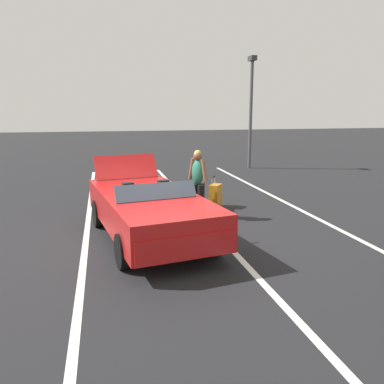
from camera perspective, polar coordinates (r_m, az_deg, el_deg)
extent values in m
plane|color=black|center=(8.01, -6.21, -6.86)|extent=(80.00, 80.00, 0.00)
cube|color=silver|center=(7.97, -15.40, -7.32)|extent=(18.00, 0.12, 0.01)
cube|color=silver|center=(8.28, 3.70, -6.16)|extent=(18.00, 0.12, 0.01)
cube|color=silver|center=(9.39, 19.75, -4.65)|extent=(18.00, 0.12, 0.01)
cube|color=red|center=(7.83, -6.32, -2.56)|extent=(4.33, 2.41, 0.64)
cube|color=red|center=(6.55, -2.74, -6.47)|extent=(1.57, 1.87, 0.38)
cube|color=slate|center=(7.24, -5.26, 0.08)|extent=(0.43, 1.56, 0.31)
cube|color=black|center=(8.03, -4.26, 1.00)|extent=(0.19, 0.24, 0.22)
cube|color=black|center=(7.83, -9.40, 0.59)|extent=(0.19, 0.24, 0.22)
cube|color=red|center=(9.56, -9.68, 3.69)|extent=(0.63, 1.54, 0.54)
cylinder|color=black|center=(7.05, 3.06, -6.88)|extent=(0.63, 0.32, 0.60)
cylinder|color=black|center=(6.56, -9.97, -8.55)|extent=(0.63, 0.32, 0.60)
cylinder|color=black|center=(9.32, -3.68, -2.16)|extent=(0.63, 0.32, 0.60)
cylinder|color=black|center=(8.95, -13.56, -3.08)|extent=(0.63, 0.32, 0.60)
cube|color=#2D2319|center=(10.09, 0.46, -0.60)|extent=(0.42, 0.55, 0.74)
cube|color=black|center=(10.25, 0.55, -0.72)|extent=(0.15, 0.37, 0.41)
sphere|color=black|center=(10.09, -0.56, -2.65)|extent=(0.04, 0.04, 0.04)
sphere|color=black|center=(10.06, 1.34, -2.71)|extent=(0.04, 0.04, 0.04)
cube|color=orange|center=(10.42, 3.49, -0.56)|extent=(0.46, 0.43, 0.62)
cylinder|color=gray|center=(10.46, 3.38, 1.78)|extent=(0.03, 0.03, 0.20)
cylinder|color=gray|center=(10.26, 2.96, 1.58)|extent=(0.03, 0.03, 0.20)
cylinder|color=black|center=(10.34, 3.18, 2.23)|extent=(0.19, 0.15, 0.03)
sphere|color=black|center=(10.64, 3.27, -1.89)|extent=(0.04, 0.04, 0.04)
sphere|color=black|center=(10.39, 2.73, -2.24)|extent=(0.04, 0.04, 0.04)
cylinder|color=black|center=(9.29, 1.27, -1.48)|extent=(0.21, 0.21, 0.82)
cylinder|color=black|center=(9.42, 0.38, -1.28)|extent=(0.21, 0.21, 0.82)
ellipsoid|color=#267259|center=(9.21, 0.84, 2.92)|extent=(0.39, 0.36, 0.60)
sphere|color=brown|center=(9.16, 0.85, 5.35)|extent=(0.21, 0.21, 0.21)
sphere|color=tan|center=(9.15, 0.85, 5.65)|extent=(0.18, 0.18, 0.18)
cylinder|color=brown|center=(9.07, 1.79, 3.18)|extent=(0.21, 0.18, 0.53)
cylinder|color=brown|center=(9.34, -0.08, 3.46)|extent=(0.21, 0.18, 0.53)
cylinder|color=#4C4C51|center=(17.41, 8.63, 11.02)|extent=(0.14, 0.14, 4.60)
cube|color=#333338|center=(17.53, 8.89, 18.87)|extent=(0.50, 0.24, 0.20)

